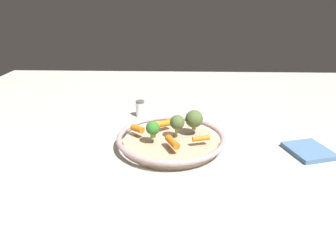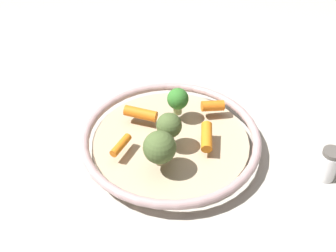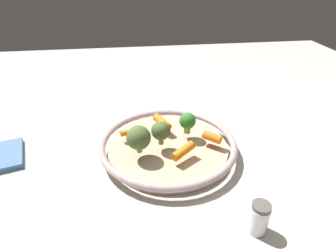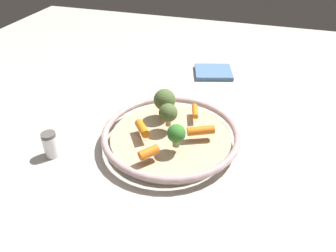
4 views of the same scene
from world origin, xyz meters
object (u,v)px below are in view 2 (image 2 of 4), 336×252
at_px(baby_carrot_left, 121,145).
at_px(salt_shaker, 328,164).
at_px(broccoli_floret_small, 169,126).
at_px(baby_carrot_near_rim, 213,106).
at_px(broccoli_floret_edge, 160,147).
at_px(broccoli_floret_large, 178,99).
at_px(baby_carrot_center, 207,137).
at_px(baby_carrot_right, 141,113).
at_px(serving_bowl, 171,140).

xyz_separation_m(baby_carrot_left, salt_shaker, (0.29, 0.22, -0.02)).
distance_m(baby_carrot_left, salt_shaker, 0.37).
bearing_deg(broccoli_floret_small, baby_carrot_left, -125.82).
bearing_deg(salt_shaker, baby_carrot_near_rim, -175.21).
bearing_deg(broccoli_floret_small, broccoli_floret_edge, -64.01).
relative_size(broccoli_floret_small, broccoli_floret_large, 1.07).
relative_size(baby_carrot_left, baby_carrot_near_rim, 1.16).
distance_m(baby_carrot_center, broccoli_floret_edge, 0.11).
bearing_deg(baby_carrot_left, baby_carrot_center, 48.54).
distance_m(baby_carrot_left, baby_carrot_near_rim, 0.21).
bearing_deg(baby_carrot_near_rim, baby_carrot_left, -106.21).
relative_size(baby_carrot_left, broccoli_floret_small, 0.87).
relative_size(baby_carrot_right, broccoli_floret_small, 1.08).
height_order(baby_carrot_center, broccoli_floret_large, broccoli_floret_large).
bearing_deg(broccoli_floret_large, broccoli_floret_edge, -61.89).
distance_m(broccoli_floret_small, broccoli_floret_edge, 0.06).
height_order(baby_carrot_center, broccoli_floret_edge, broccoli_floret_edge).
bearing_deg(baby_carrot_near_rim, baby_carrot_right, -128.94).
bearing_deg(broccoli_floret_edge, serving_bowl, 117.97).
bearing_deg(broccoli_floret_edge, salt_shaker, 42.54).
distance_m(baby_carrot_center, broccoli_floret_small, 0.07).
height_order(baby_carrot_right, broccoli_floret_large, broccoli_floret_large).
height_order(broccoli_floret_small, salt_shaker, broccoli_floret_small).
xyz_separation_m(serving_bowl, broccoli_floret_large, (-0.03, 0.05, 0.05)).
xyz_separation_m(serving_bowl, baby_carrot_right, (-0.07, -0.01, 0.03)).
relative_size(baby_carrot_near_rim, baby_carrot_center, 0.73).
height_order(serving_bowl, broccoli_floret_small, broccoli_floret_small).
bearing_deg(baby_carrot_near_rim, broccoli_floret_large, -131.43).
xyz_separation_m(serving_bowl, salt_shaker, (0.26, 0.13, 0.01)).
bearing_deg(baby_carrot_left, broccoli_floret_small, 54.18).
relative_size(baby_carrot_center, salt_shaker, 0.96).
height_order(baby_carrot_left, baby_carrot_center, baby_carrot_center).
distance_m(serving_bowl, broccoli_floret_large, 0.08).
bearing_deg(baby_carrot_left, baby_carrot_right, 111.71).
bearing_deg(baby_carrot_right, salt_shaker, 21.98).
xyz_separation_m(serving_bowl, baby_carrot_left, (-0.04, -0.09, 0.03)).
bearing_deg(broccoli_floret_large, baby_carrot_left, -94.18).
bearing_deg(baby_carrot_center, broccoli_floret_large, 163.54).
xyz_separation_m(baby_carrot_near_rim, salt_shaker, (0.24, 0.02, -0.02)).
distance_m(baby_carrot_right, broccoli_floret_small, 0.09).
relative_size(baby_carrot_right, salt_shaker, 1.01).
xyz_separation_m(baby_carrot_near_rim, baby_carrot_center, (0.05, -0.08, -0.00)).
height_order(broccoli_floret_small, broccoli_floret_large, broccoli_floret_small).
distance_m(broccoli_floret_edge, broccoli_floret_large, 0.14).
height_order(broccoli_floret_small, broccoli_floret_edge, broccoli_floret_edge).
bearing_deg(salt_shaker, broccoli_floret_edge, -137.46).
bearing_deg(baby_carrot_near_rim, broccoli_floret_edge, -83.45).
height_order(baby_carrot_near_rim, broccoli_floret_small, broccoli_floret_small).
bearing_deg(baby_carrot_left, serving_bowl, 66.49).
height_order(baby_carrot_near_rim, broccoli_floret_large, broccoli_floret_large).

